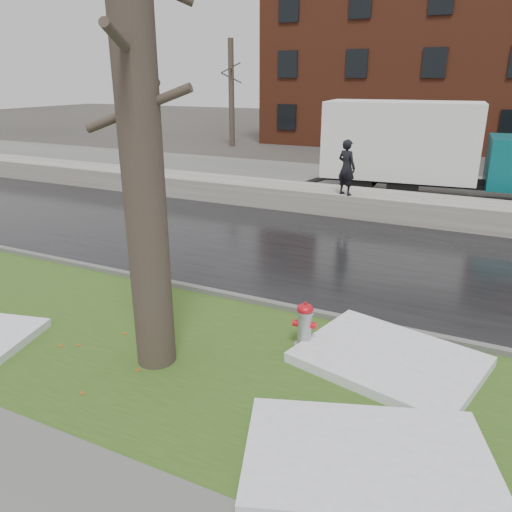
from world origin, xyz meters
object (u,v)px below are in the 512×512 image
at_px(tree, 138,115).
at_px(fire_hydrant, 305,323).
at_px(worker, 347,167).
at_px(box_truck, 432,149).

bearing_deg(tree, fire_hydrant, 35.55).
distance_m(tree, worker, 9.92).
xyz_separation_m(fire_hydrant, worker, (-1.77, 8.28, 1.14)).
relative_size(fire_hydrant, box_truck, 0.08).
height_order(fire_hydrant, box_truck, box_truck).
bearing_deg(fire_hydrant, worker, 93.28).
xyz_separation_m(box_truck, worker, (-1.99, -3.93, -0.21)).
bearing_deg(fire_hydrant, tree, -153.20).
relative_size(fire_hydrant, tree, 0.11).
distance_m(fire_hydrant, tree, 4.09).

